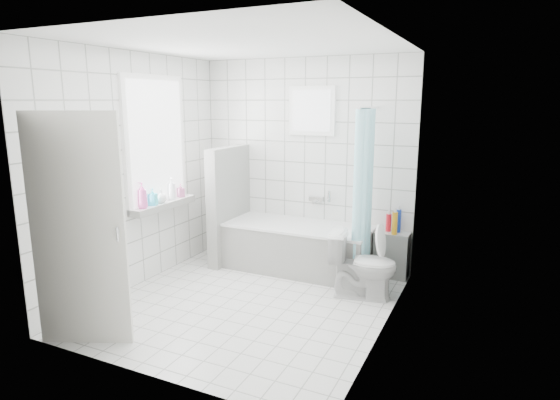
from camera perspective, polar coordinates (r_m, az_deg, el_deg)
The scene contains 19 objects.
ground at distance 5.04m, azimuth -3.79°, elevation -12.33°, with size 3.00×3.00×0.00m, color white.
ceiling at distance 4.62m, azimuth -4.26°, elevation 18.52°, with size 3.00×3.00×0.00m, color white.
wall_back at distance 5.99m, azimuth 3.01°, elevation 4.58°, with size 2.80×0.02×2.60m, color white.
wall_front at distance 3.45m, azimuth -16.24°, elevation -1.45°, with size 2.80×0.02×2.60m, color white.
wall_left at distance 5.47m, azimuth -16.95°, elevation 3.36°, with size 0.02×3.00×2.60m, color white.
wall_right at distance 4.16m, azimuth 13.07°, elevation 0.98°, with size 0.02×3.00×2.60m, color white.
window_left at distance 5.63m, azimuth -14.75°, elevation 6.80°, with size 0.01×0.90×1.40m, color white.
window_back at distance 5.86m, azimuth 3.83°, elevation 10.78°, with size 0.50×0.01×0.50m, color white.
window_sill at distance 5.71m, azimuth -14.01°, elevation -0.62°, with size 0.18×1.02×0.08m, color white.
door at distance 4.26m, azimuth -23.38°, elevation -3.61°, with size 0.04×0.80×2.00m, color silver.
bathtub at distance 5.84m, azimuth 2.25°, elevation -5.76°, with size 1.79×0.77×0.58m.
partition_wall at distance 6.11m, azimuth -6.23°, elevation -0.57°, with size 0.15×0.85×1.50m, color white.
tiled_ledge at distance 5.77m, azimuth 13.44°, elevation -6.48°, with size 0.40×0.24×0.55m, color white.
toilet at distance 5.11m, azimuth 10.06°, elevation -7.79°, with size 0.40×0.71×0.72m, color white.
curtain_rod at distance 5.27m, azimuth 10.85°, elevation 11.00°, with size 0.02×0.02×0.80m, color silver.
shower_curtain at distance 5.24m, azimuth 10.10°, elevation 1.11°, with size 0.14×0.48×1.78m, color #53E0F4, non-canonical shape.
tub_faucet at distance 5.97m, azimuth 4.44°, elevation 0.14°, with size 0.18×0.06×0.06m, color silver.
sill_bottles at distance 5.61m, azimuth -14.57°, elevation 0.77°, with size 0.17×0.80×0.29m.
ledge_bottles at distance 5.65m, azimuth 13.75°, elevation -2.65°, with size 0.17×0.18×0.27m.
Camera 1 is at (2.24, -4.00, 2.08)m, focal length 30.00 mm.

